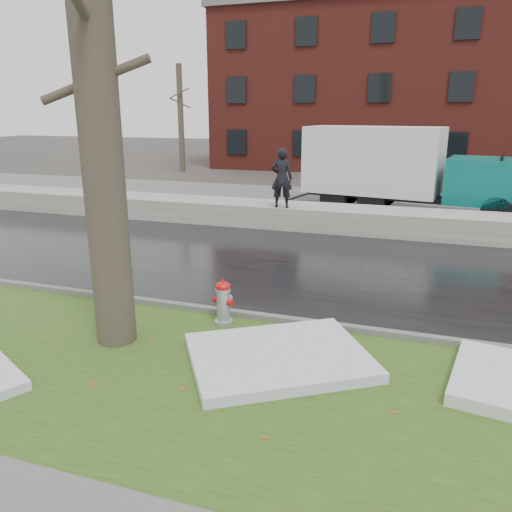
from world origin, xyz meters
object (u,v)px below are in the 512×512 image
(fire_hydrant, at_px, (223,300))
(box_truck, at_px, (399,168))
(tree, at_px, (96,86))
(worker, at_px, (282,178))

(fire_hydrant, xyz_separation_m, box_truck, (2.28, 11.81, 1.19))
(tree, height_order, worker, tree)
(box_truck, xyz_separation_m, worker, (-3.33, -4.31, 0.01))
(box_truck, relative_size, worker, 5.14)
(tree, relative_size, worker, 4.26)
(box_truck, height_order, worker, box_truck)
(fire_hydrant, distance_m, box_truck, 12.09)
(tree, bearing_deg, worker, 87.46)
(fire_hydrant, xyz_separation_m, worker, (-1.05, 7.49, 1.20))
(box_truck, bearing_deg, fire_hydrant, -91.73)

